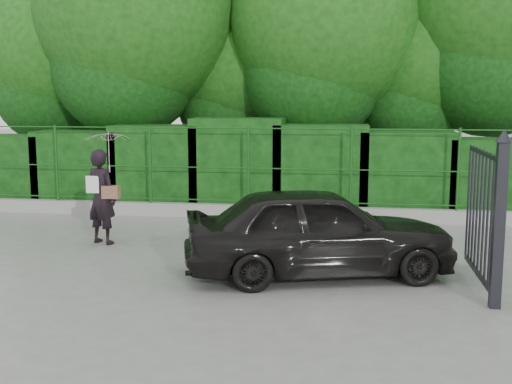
# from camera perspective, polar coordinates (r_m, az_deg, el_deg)

# --- Properties ---
(ground) EXTENTS (80.00, 80.00, 0.00)m
(ground) POSITION_cam_1_polar(r_m,az_deg,el_deg) (10.48, -6.70, -6.90)
(ground) COLOR gray
(kerb) EXTENTS (14.00, 0.25, 0.30)m
(kerb) POSITION_cam_1_polar(r_m,az_deg,el_deg) (14.74, -2.21, -1.71)
(kerb) COLOR #9E9E99
(kerb) RESTS_ON ground
(fence) EXTENTS (14.13, 0.06, 1.80)m
(fence) POSITION_cam_1_polar(r_m,az_deg,el_deg) (14.54, -1.38, 2.34)
(fence) COLOR #154D15
(fence) RESTS_ON kerb
(hedge) EXTENTS (14.20, 1.20, 2.24)m
(hedge) POSITION_cam_1_polar(r_m,az_deg,el_deg) (15.58, -1.45, 2.00)
(hedge) COLOR black
(hedge) RESTS_ON ground
(trees) EXTENTS (17.10, 6.15, 8.08)m
(trees) POSITION_cam_1_polar(r_m,az_deg,el_deg) (17.65, 3.44, 14.56)
(trees) COLOR black
(trees) RESTS_ON ground
(gate) EXTENTS (0.22, 2.33, 2.36)m
(gate) POSITION_cam_1_polar(r_m,az_deg,el_deg) (9.38, 20.18, -1.79)
(gate) COLOR black
(gate) RESTS_ON ground
(woman) EXTENTS (0.96, 0.86, 2.13)m
(woman) POSITION_cam_1_polar(r_m,az_deg,el_deg) (12.34, -13.26, 1.61)
(woman) COLOR black
(woman) RESTS_ON ground
(car) EXTENTS (4.45, 2.71, 1.42)m
(car) POSITION_cam_1_polar(r_m,az_deg,el_deg) (10.00, 5.60, -3.46)
(car) COLOR black
(car) RESTS_ON ground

